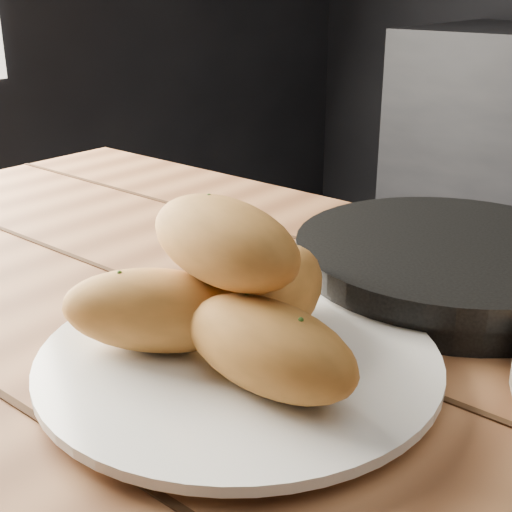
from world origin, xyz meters
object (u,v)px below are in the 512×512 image
Objects in this scene: plate at (239,362)px; skillet at (452,263)px; table at (216,504)px; bread_rolls at (230,297)px.

skillet is at bearing 79.28° from plate.
plate is 0.70× the size of skillet.
table is 3.20× the size of skillet.
table is 4.58× the size of plate.
skillet is (0.05, 0.26, -0.04)m from bread_rolls.
plate is (-0.00, 0.03, 0.11)m from table.
skillet is (0.04, 0.29, 0.12)m from table.
bread_rolls reaches higher than skillet.
skillet reaches higher than table.
plate is 0.26m from skillet.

